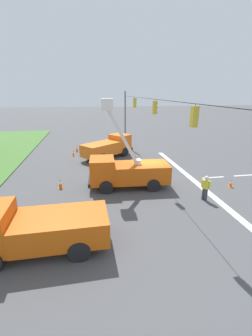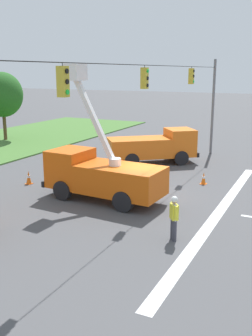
% 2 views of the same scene
% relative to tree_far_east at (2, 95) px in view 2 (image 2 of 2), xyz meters
% --- Properties ---
extents(ground_plane, '(200.00, 200.00, 0.00)m').
position_rel_tree_far_east_xyz_m(ground_plane, '(-10.41, -18.70, -4.22)').
color(ground_plane, '#4C4C4F').
extents(lane_markings, '(17.60, 15.25, 0.01)m').
position_rel_tree_far_east_xyz_m(lane_markings, '(-10.41, -23.86, -4.22)').
color(lane_markings, silver).
rests_on(lane_markings, ground).
extents(signal_gantry, '(26.20, 0.33, 7.20)m').
position_rel_tree_far_east_xyz_m(signal_gantry, '(-10.43, -18.70, 0.21)').
color(signal_gantry, slate).
rests_on(signal_gantry, ground).
extents(tree_far_east, '(3.95, 3.49, 6.27)m').
position_rel_tree_far_east_xyz_m(tree_far_east, '(0.00, 0.00, 0.00)').
color(tree_far_east, brown).
rests_on(tree_far_east, ground).
extents(utility_truck_bucket_lift, '(2.66, 6.29, 6.68)m').
position_rel_tree_far_east_xyz_m(utility_truck_bucket_lift, '(-11.17, -16.52, -2.82)').
color(utility_truck_bucket_lift, '#D6560F').
rests_on(utility_truck_bucket_lift, ground).
extents(utility_truck_support_near, '(5.57, 6.20, 2.37)m').
position_rel_tree_far_east_xyz_m(utility_truck_support_near, '(-2.49, -15.96, -3.01)').
color(utility_truck_support_near, orange).
rests_on(utility_truck_support_near, ground).
extents(road_worker, '(0.54, 0.43, 1.77)m').
position_rel_tree_far_east_xyz_m(road_worker, '(-14.26, -21.48, -3.22)').
color(road_worker, '#383842').
rests_on(road_worker, ground).
extents(traffic_cone_foreground_left, '(0.36, 0.36, 0.77)m').
position_rel_tree_far_east_xyz_m(traffic_cone_foreground_left, '(-10.57, -11.43, -3.84)').
color(traffic_cone_foreground_left, orange).
rests_on(traffic_cone_foreground_left, ground).
extents(traffic_cone_foreground_right, '(0.36, 0.36, 0.70)m').
position_rel_tree_far_east_xyz_m(traffic_cone_foreground_right, '(-6.18, -20.50, -3.88)').
color(traffic_cone_foreground_right, orange).
rests_on(traffic_cone_foreground_right, ground).
extents(traffic_cone_near_bucket, '(0.36, 0.36, 0.78)m').
position_rel_tree_far_east_xyz_m(traffic_cone_near_bucket, '(0.68, -12.26, -3.84)').
color(traffic_cone_near_bucket, orange).
rests_on(traffic_cone_near_bucket, ground).
extents(traffic_cone_lane_edge_a, '(0.36, 0.36, 0.66)m').
position_rel_tree_far_east_xyz_m(traffic_cone_lane_edge_a, '(-1.21, -11.93, -3.90)').
color(traffic_cone_lane_edge_a, orange).
rests_on(traffic_cone_lane_edge_a, ground).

